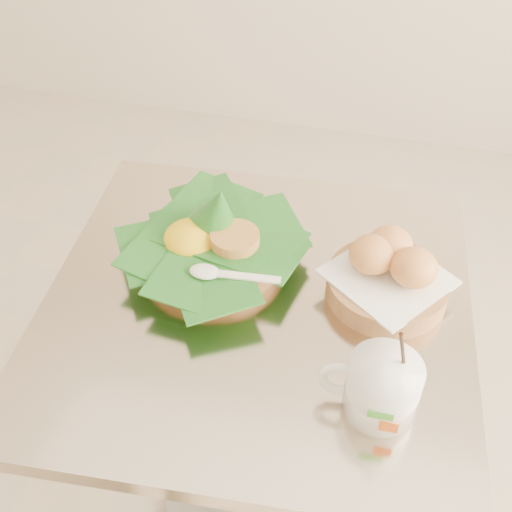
% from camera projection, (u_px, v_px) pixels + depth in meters
% --- Properties ---
extents(floor, '(3.60, 3.60, 0.00)m').
position_uv_depth(floor, '(203.00, 506.00, 1.58)').
color(floor, '#C2B39C').
rests_on(floor, ground).
extents(cafe_table, '(0.75, 0.75, 0.75)m').
position_uv_depth(cafe_table, '(257.00, 379.00, 1.21)').
color(cafe_table, gray).
rests_on(cafe_table, floor).
extents(rice_basket, '(0.32, 0.32, 0.16)m').
position_uv_depth(rice_basket, '(212.00, 238.00, 1.11)').
color(rice_basket, '#9D7143').
rests_on(rice_basket, cafe_table).
extents(bread_basket, '(0.24, 0.24, 0.10)m').
position_uv_depth(bread_basket, '(389.00, 274.00, 1.05)').
color(bread_basket, '#9D7143').
rests_on(bread_basket, cafe_table).
extents(coffee_mug, '(0.14, 0.11, 0.18)m').
position_uv_depth(coffee_mug, '(380.00, 386.00, 0.88)').
color(coffee_mug, white).
rests_on(coffee_mug, cafe_table).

